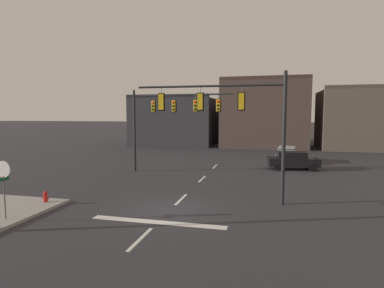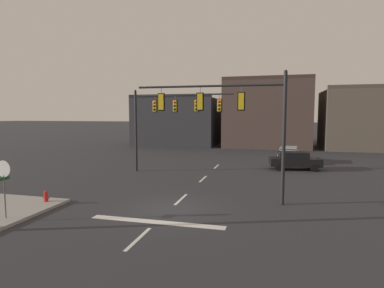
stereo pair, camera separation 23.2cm
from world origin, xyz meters
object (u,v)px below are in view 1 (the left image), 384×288
object	(u,v)px
signal_mast_near_side	(235,114)
car_lot_middle	(287,154)
signal_mast_far_side	(166,113)
stop_sign	(3,176)
fire_hydrant	(45,199)
car_lot_nearside	(293,160)

from	to	relation	value
signal_mast_near_side	car_lot_middle	size ratio (longest dim) A/B	1.82
signal_mast_far_side	stop_sign	world-z (taller)	signal_mast_far_side
signal_mast_far_side	car_lot_middle	xyz separation A→B (m)	(10.14, 8.96, -4.16)
car_lot_middle	fire_hydrant	size ratio (longest dim) A/B	6.14
signal_mast_near_side	signal_mast_far_side	bearing A→B (deg)	131.70
signal_mast_near_side	signal_mast_far_side	distance (m)	9.61
signal_mast_far_side	stop_sign	size ratio (longest dim) A/B	3.07
signal_mast_far_side	car_lot_nearside	size ratio (longest dim) A/B	1.89
signal_mast_near_side	stop_sign	world-z (taller)	signal_mast_near_side
signal_mast_far_side	fire_hydrant	distance (m)	11.83
signal_mast_near_side	stop_sign	distance (m)	11.77
stop_sign	car_lot_middle	xyz separation A→B (m)	(13.51, 22.07, -1.29)
signal_mast_far_side	car_lot_nearside	distance (m)	12.11
stop_sign	fire_hydrant	world-z (taller)	stop_sign
car_lot_nearside	signal_mast_far_side	bearing A→B (deg)	-156.48
car_lot_nearside	stop_sign	bearing A→B (deg)	-128.03
signal_mast_far_side	stop_sign	bearing A→B (deg)	-104.43
car_lot_nearside	fire_hydrant	world-z (taller)	car_lot_nearside
signal_mast_near_side	fire_hydrant	xyz separation A→B (m)	(-9.92, -3.09, -4.63)
car_lot_nearside	car_lot_middle	world-z (taller)	same
signal_mast_near_side	fire_hydrant	distance (m)	11.38
signal_mast_near_side	signal_mast_far_side	size ratio (longest dim) A/B	0.96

